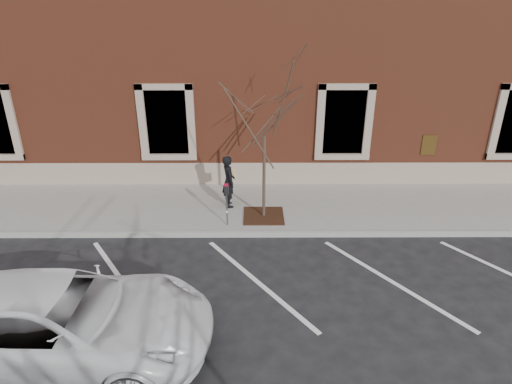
{
  "coord_description": "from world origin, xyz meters",
  "views": [
    {
      "loc": [
        -0.05,
        -10.68,
        6.05
      ],
      "look_at": [
        0.0,
        0.6,
        1.1
      ],
      "focal_mm": 30.0,
      "sensor_mm": 36.0,
      "label": 1
    }
  ],
  "objects_px": {
    "white_truck": "(58,322)",
    "parking_meter": "(227,197)",
    "man": "(229,181)",
    "sapling": "(264,112)"
  },
  "relations": [
    {
      "from": "parking_meter",
      "to": "white_truck",
      "type": "xyz_separation_m",
      "value": [
        -2.77,
        -4.9,
        -0.27
      ]
    },
    {
      "from": "man",
      "to": "sapling",
      "type": "relative_size",
      "value": 0.36
    },
    {
      "from": "white_truck",
      "to": "parking_meter",
      "type": "bearing_deg",
      "value": -29.12
    },
    {
      "from": "man",
      "to": "parking_meter",
      "type": "xyz_separation_m",
      "value": [
        0.01,
        -1.31,
        0.07
      ]
    },
    {
      "from": "parking_meter",
      "to": "white_truck",
      "type": "bearing_deg",
      "value": -135.38
    },
    {
      "from": "sapling",
      "to": "white_truck",
      "type": "bearing_deg",
      "value": -125.17
    },
    {
      "from": "parking_meter",
      "to": "sapling",
      "type": "bearing_deg",
      "value": 11.46
    },
    {
      "from": "man",
      "to": "sapling",
      "type": "bearing_deg",
      "value": -141.85
    },
    {
      "from": "parking_meter",
      "to": "sapling",
      "type": "relative_size",
      "value": 0.28
    },
    {
      "from": "man",
      "to": "white_truck",
      "type": "bearing_deg",
      "value": 139.1
    }
  ]
}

